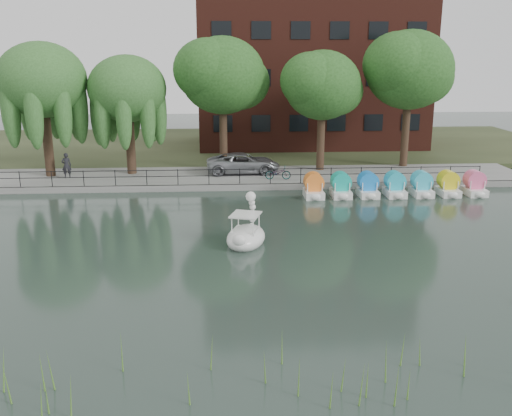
{
  "coord_description": "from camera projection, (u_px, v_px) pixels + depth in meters",
  "views": [
    {
      "loc": [
        -1.15,
        -22.98,
        8.79
      ],
      "look_at": [
        0.5,
        4.0,
        1.3
      ],
      "focal_mm": 40.0,
      "sensor_mm": 36.0,
      "label": 1
    }
  ],
  "objects": [
    {
      "name": "broadleaf_center",
      "position": [
        222.0,
        76.0,
        39.89
      ],
      "size": [
        6.0,
        6.0,
        9.25
      ],
      "color": "#473323",
      "rests_on": "promenade"
    },
    {
      "name": "railing",
      "position": [
        240.0,
        172.0,
        36.96
      ],
      "size": [
        32.0,
        0.05,
        1.0
      ],
      "color": "black",
      "rests_on": "promenade"
    },
    {
      "name": "land_strip",
      "position": [
        234.0,
        146.0,
        53.33
      ],
      "size": [
        60.0,
        22.0,
        0.36
      ],
      "primitive_type": "cube",
      "color": "#47512D",
      "rests_on": "ground_plane"
    },
    {
      "name": "broadleaf_far",
      "position": [
        410.0,
        70.0,
        41.07
      ],
      "size": [
        6.3,
        6.3,
        9.71
      ],
      "color": "#473323",
      "rests_on": "promenade"
    },
    {
      "name": "apartment_building",
      "position": [
        310.0,
        44.0,
        51.26
      ],
      "size": [
        20.0,
        10.07,
        18.0
      ],
      "color": "#4C1E16",
      "rests_on": "land_strip"
    },
    {
      "name": "pedestrian",
      "position": [
        66.0,
        164.0,
        38.58
      ],
      "size": [
        0.81,
        0.65,
        1.98
      ],
      "primitive_type": "imported",
      "rotation": [
        0.0,
        0.0,
        3.4
      ],
      "color": "black",
      "rests_on": "promenade"
    },
    {
      "name": "pedal_boat_row",
      "position": [
        395.0,
        186.0,
        35.5
      ],
      "size": [
        11.35,
        1.7,
        1.4
      ],
      "color": "white",
      "rests_on": "ground_plane"
    },
    {
      "name": "promenade",
      "position": [
        238.0,
        178.0,
        39.86
      ],
      "size": [
        40.0,
        6.0,
        0.4
      ],
      "primitive_type": "cube",
      "color": "gray",
      "rests_on": "ground_plane"
    },
    {
      "name": "reed_bank",
      "position": [
        342.0,
        366.0,
        15.34
      ],
      "size": [
        24.0,
        2.4,
        1.2
      ],
      "color": "#669938",
      "rests_on": "ground_plane"
    },
    {
      "name": "minivan",
      "position": [
        243.0,
        162.0,
        40.14
      ],
      "size": [
        2.88,
        5.97,
        1.64
      ],
      "primitive_type": "imported",
      "rotation": [
        0.0,
        0.0,
        1.6
      ],
      "color": "gray",
      "rests_on": "promenade"
    },
    {
      "name": "swan_boat",
      "position": [
        246.0,
        233.0,
        26.72
      ],
      "size": [
        2.47,
        3.13,
        2.33
      ],
      "rotation": [
        0.0,
        0.0,
        -0.31
      ],
      "color": "white",
      "rests_on": "ground_plane"
    },
    {
      "name": "broadleaf_right",
      "position": [
        322.0,
        86.0,
        40.0
      ],
      "size": [
        5.4,
        5.4,
        8.32
      ],
      "color": "#473323",
      "rests_on": "promenade"
    },
    {
      "name": "willow_mid",
      "position": [
        127.0,
        89.0,
        38.76
      ],
      "size": [
        5.32,
        5.32,
        8.15
      ],
      "color": "#473323",
      "rests_on": "promenade"
    },
    {
      "name": "bicycle",
      "position": [
        278.0,
        172.0,
        38.28
      ],
      "size": [
        0.73,
        1.76,
        1.0
      ],
      "primitive_type": "imported",
      "rotation": [
        0.0,
        0.0,
        1.5
      ],
      "color": "gray",
      "rests_on": "promenade"
    },
    {
      "name": "kerb",
      "position": [
        240.0,
        187.0,
        37.02
      ],
      "size": [
        40.0,
        0.25,
        0.4
      ],
      "primitive_type": "cube",
      "color": "gray",
      "rests_on": "ground_plane"
    },
    {
      "name": "ground_plane",
      "position": [
        250.0,
        262.0,
        24.52
      ],
      "size": [
        120.0,
        120.0,
        0.0
      ],
      "primitive_type": "plane",
      "color": "#33433D"
    },
    {
      "name": "willow_left",
      "position": [
        42.0,
        80.0,
        37.79
      ],
      "size": [
        5.88,
        5.88,
        9.01
      ],
      "color": "#473323",
      "rests_on": "promenade"
    }
  ]
}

